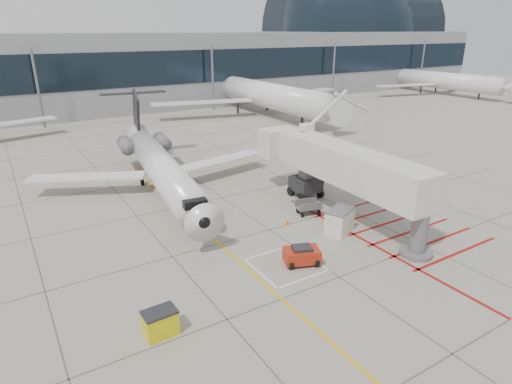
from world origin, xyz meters
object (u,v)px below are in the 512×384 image
regional_jet (166,158)px  pushback_tug (302,255)px  spill_bin (160,323)px  jet_bridge (354,175)px

regional_jet → pushback_tug: regional_jet is taller
spill_bin → pushback_tug: bearing=8.3°
jet_bridge → spill_bin: size_ratio=11.91×
pushback_tug → spill_bin: bearing=-148.6°
pushback_tug → regional_jet: bearing=123.8°
spill_bin → regional_jet: bearing=65.9°
regional_jet → spill_bin: size_ratio=18.72×
regional_jet → spill_bin: 18.83m
regional_jet → jet_bridge: (11.04, -11.86, -0.12)m
jet_bridge → spill_bin: 19.06m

